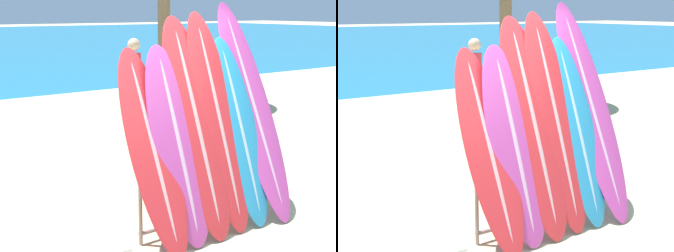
% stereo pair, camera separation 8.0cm
% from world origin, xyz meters
% --- Properties ---
extents(surfboard_rack, '(1.76, 0.04, 0.94)m').
position_xyz_m(surfboard_rack, '(0.27, 0.71, 0.50)').
color(surfboard_rack, gray).
rests_on(surfboard_rack, ground_plane).
extents(surfboard_slot_0, '(0.52, 1.03, 1.96)m').
position_xyz_m(surfboard_slot_0, '(-0.44, 0.71, 0.98)').
color(surfboard_slot_0, red).
rests_on(surfboard_slot_0, ground_plane).
extents(surfboard_slot_1, '(0.57, 0.88, 1.99)m').
position_xyz_m(surfboard_slot_1, '(-0.15, 0.70, 0.99)').
color(surfboard_slot_1, '#B23D8E').
rests_on(surfboard_slot_1, ground_plane).
extents(surfboard_slot_2, '(0.59, 1.03, 2.28)m').
position_xyz_m(surfboard_slot_2, '(0.13, 0.77, 1.14)').
color(surfboard_slot_2, red).
rests_on(surfboard_slot_2, ground_plane).
extents(surfboard_slot_3, '(0.54, 0.99, 2.32)m').
position_xyz_m(surfboard_slot_3, '(0.43, 0.77, 1.16)').
color(surfboard_slot_3, red).
rests_on(surfboard_slot_3, ground_plane).
extents(surfboard_slot_4, '(0.50, 0.90, 2.04)m').
position_xyz_m(surfboard_slot_4, '(0.70, 0.71, 1.02)').
color(surfboard_slot_4, teal).
rests_on(surfboard_slot_4, ground_plane).
extents(surfboard_slot_5, '(0.53, 1.27, 2.43)m').
position_xyz_m(surfboard_slot_5, '(1.00, 0.83, 1.21)').
color(surfboard_slot_5, '#B23D8E').
rests_on(surfboard_slot_5, ground_plane).
extents(person_near_water, '(0.20, 0.25, 1.52)m').
position_xyz_m(person_near_water, '(1.58, 3.69, 0.83)').
color(person_near_water, beige).
rests_on(person_near_water, ground_plane).
extents(person_mid_beach, '(0.31, 0.27, 1.81)m').
position_xyz_m(person_mid_beach, '(1.65, 4.76, 0.99)').
color(person_mid_beach, beige).
rests_on(person_mid_beach, ground_plane).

